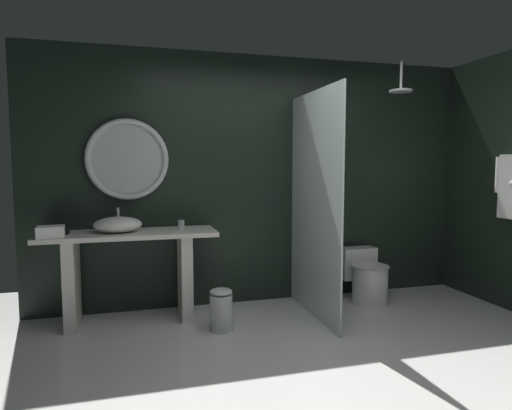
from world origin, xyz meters
TOP-DOWN VIEW (x-y plane):
  - ground_plane at (0.00, 0.00)m, footprint 5.76×5.76m
  - back_wall_panel at (0.00, 1.90)m, footprint 4.80×0.10m
  - vanity_counter at (-1.38, 1.56)m, footprint 1.60×0.53m
  - vessel_sink at (-1.48, 1.56)m, footprint 0.43×0.36m
  - tumbler_cup at (-0.90, 1.60)m, footprint 0.06×0.06m
  - tissue_box at (-1.96, 1.59)m, footprint 0.12×0.13m
  - round_wall_mirror at (-1.38, 1.81)m, footprint 0.79×0.06m
  - shower_glass_panel at (0.34, 1.25)m, footprint 0.02×1.20m
  - rain_shower_head at (1.29, 1.32)m, footprint 0.23×0.23m
  - toilet at (1.07, 1.53)m, footprint 0.39×0.59m
  - waste_bin at (-0.61, 1.10)m, footprint 0.20×0.20m
  - folded_hand_towel at (-2.02, 1.40)m, footprint 0.23×0.19m

SIDE VIEW (x-z plane):
  - ground_plane at x=0.00m, z-range 0.00..0.00m
  - waste_bin at x=-0.61m, z-range 0.00..0.38m
  - toilet at x=1.07m, z-range -0.01..0.53m
  - vanity_counter at x=-1.38m, z-range 0.11..0.96m
  - tissue_box at x=-1.96m, z-range 0.85..0.92m
  - tumbler_cup at x=-0.90m, z-range 0.85..0.94m
  - folded_hand_towel at x=-2.02m, z-range 0.85..0.95m
  - vessel_sink at x=-1.48m, z-range 0.81..1.03m
  - shower_glass_panel at x=0.34m, z-range 0.00..2.16m
  - back_wall_panel at x=0.00m, z-range 0.00..2.60m
  - round_wall_mirror at x=-1.38m, z-range 1.13..1.91m
  - rain_shower_head at x=1.29m, z-range 2.07..2.38m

